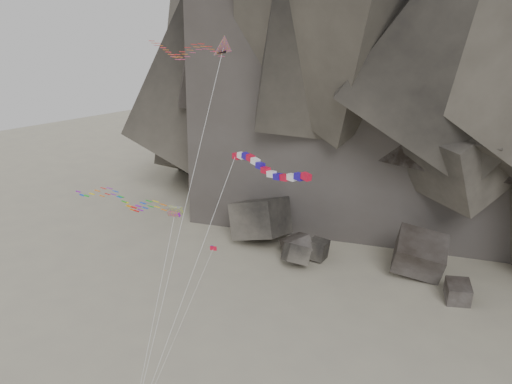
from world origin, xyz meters
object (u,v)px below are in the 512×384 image
Objects in this scene: delta_kite at (181,49)px; parafoil_kite at (120,198)px; pennant_kite at (198,284)px; banner_kite at (266,169)px.

delta_kite is 14.10m from parafoil_kite.
pennant_kite is at bearing -3.25° from parafoil_kite.
banner_kite is 11.43m from pennant_kite.
banner_kite reaches higher than pennant_kite.
delta_kite is at bearing 117.36° from pennant_kite.
parafoil_kite is at bearing -135.94° from delta_kite.
delta_kite reaches higher than banner_kite.
parafoil_kite is (-14.18, -2.83, -4.54)m from banner_kite.
parafoil_kite is 10.70m from pennant_kite.
banner_kite is 1.56× the size of pennant_kite.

